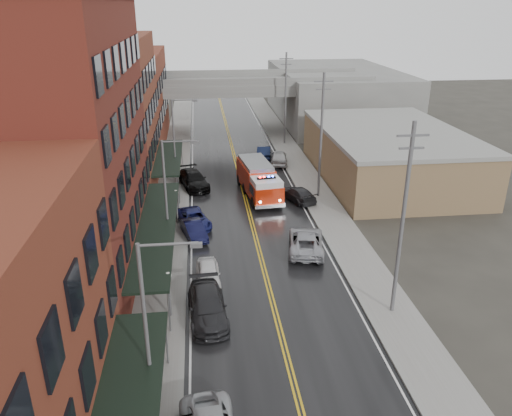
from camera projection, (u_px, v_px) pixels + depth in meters
road at (251, 220)px, 43.98m from camera, size 11.00×160.00×0.02m
sidewalk_left at (167, 223)px, 43.19m from camera, size 3.00×160.00×0.15m
sidewalk_right at (332, 216)px, 44.73m from camera, size 3.00×160.00×0.15m
curb_left at (187, 223)px, 43.36m from camera, size 0.30×160.00×0.15m
curb_right at (314, 217)px, 44.55m from camera, size 0.30×160.00×0.15m
brick_building_b at (61, 147)px, 32.73m from camera, size 9.00×20.00×18.00m
brick_building_c at (106, 115)px, 49.37m from camera, size 9.00×15.00×15.00m
brick_building_far at (129, 99)px, 66.02m from camera, size 9.00×20.00×12.00m
tan_building at (388, 155)px, 53.90m from camera, size 14.00×22.00×5.00m
right_far_block at (335, 94)px, 81.10m from camera, size 18.00×30.00×8.00m
awning_1 at (157, 226)px, 35.63m from camera, size 2.60×18.00×3.09m
awning_2 at (169, 157)px, 51.70m from camera, size 2.60×13.00×3.09m
globe_lamp_1 at (168, 284)px, 29.57m from camera, size 0.44×0.44×3.12m
globe_lamp_2 at (176, 199)px, 42.43m from camera, size 0.44×0.44×3.12m
street_lamp_0 at (151, 324)px, 21.11m from camera, size 2.64×0.22×9.00m
street_lamp_1 at (169, 192)px, 35.81m from camera, size 2.64×0.22×9.00m
street_lamp_2 at (176, 137)px, 50.51m from camera, size 2.64×0.22×9.00m
utility_pole_0 at (403, 219)px, 28.56m from camera, size 1.80×0.24×12.00m
utility_pole_1 at (321, 134)px, 46.93m from camera, size 1.80×0.24×12.00m
utility_pole_2 at (285, 97)px, 65.30m from camera, size 1.80×0.24×12.00m
overpass at (227, 92)px, 71.10m from camera, size 40.00×10.00×7.50m
fire_truck at (259, 179)px, 49.01m from camera, size 4.32×8.97×3.17m
parked_car_left_3 at (207, 306)px, 30.11m from camera, size 2.62×5.67×1.60m
parked_car_left_4 at (208, 274)px, 33.97m from camera, size 1.73×4.04×1.36m
parked_car_left_5 at (194, 230)px, 40.54m from camera, size 2.45×4.36×1.36m
parked_car_left_6 at (194, 219)px, 42.63m from camera, size 3.46×5.22×1.33m
parked_car_left_7 at (194, 180)px, 51.59m from camera, size 3.64×6.16×1.67m
parked_car_right_0 at (306, 241)px, 38.37m from camera, size 3.62×6.03×1.57m
parked_car_right_1 at (298, 194)px, 48.11m from camera, size 3.40×5.08×1.37m
parked_car_right_2 at (279, 157)px, 59.08m from camera, size 2.53×5.07×1.66m
parked_car_right_3 at (264, 152)px, 61.40m from camera, size 2.37×4.87×1.54m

